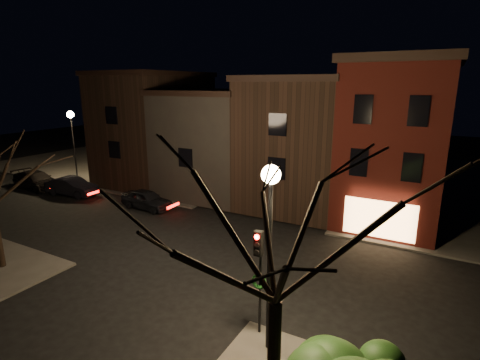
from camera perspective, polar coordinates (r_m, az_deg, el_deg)
name	(u,v)px	position (r m, az deg, el deg)	size (l,w,h in m)	color
ground	(212,249)	(21.45, -4.32, -10.38)	(120.00, 120.00, 0.00)	black
sidewalk_far_left	(165,156)	(48.35, -11.34, 3.55)	(30.00, 30.00, 0.12)	#2D2B28
corner_building	(395,141)	(26.10, 22.59, 5.45)	(6.50, 8.50, 10.50)	#46100C
row_building_a	(304,141)	(28.59, 9.68, 5.90)	(7.30, 10.30, 9.40)	black
row_building_b	(221,141)	(31.75, -2.86, 6.02)	(7.80, 10.30, 8.40)	black
row_building_c	(155,127)	(35.96, -12.86, 7.88)	(7.30, 10.30, 9.90)	black
street_lamp_near	(270,209)	(11.83, 4.64, -4.44)	(0.60, 0.60, 6.48)	black
street_lamp_far	(72,127)	(37.44, -24.26, 7.37)	(0.60, 0.60, 6.48)	black
traffic_signal	(259,267)	(13.41, 2.92, -13.06)	(0.58, 0.38, 4.05)	black
bare_tree_right	(278,209)	(8.86, 5.78, -4.44)	(6.40, 6.40, 8.50)	black
parked_car_a	(147,199)	(28.51, -14.04, -2.88)	(1.66, 4.13, 1.41)	black
parked_car_b	(72,187)	(33.86, -24.24, -0.91)	(1.60, 4.58, 1.51)	black
parked_car_c	(37,180)	(37.44, -28.57, -0.03)	(2.11, 5.20, 1.51)	black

